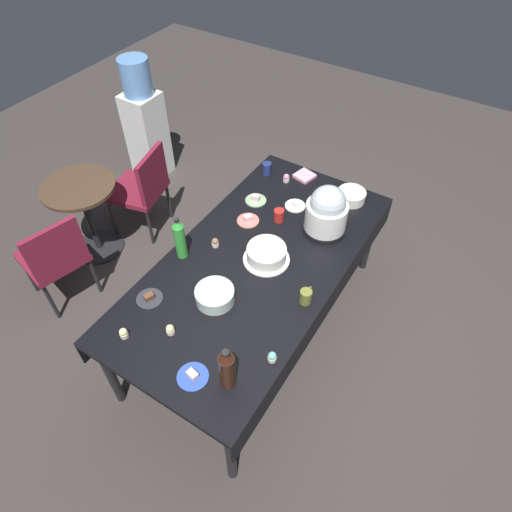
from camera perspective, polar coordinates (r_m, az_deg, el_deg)
ground at (r=3.61m, az=0.00°, el=-8.63°), size 9.00×9.00×0.00m
potluck_table at (r=3.06m, az=0.00°, el=-1.42°), size 2.20×1.10×0.75m
frosted_layer_cake at (r=2.98m, az=1.34°, el=0.23°), size 0.31×0.31×0.12m
slow_cooker at (r=3.14m, az=8.92°, el=5.53°), size 0.30×0.30×0.38m
glass_salad_bowl at (r=2.79m, az=-5.23°, el=-4.98°), size 0.24×0.24×0.09m
ceramic_snack_bowl at (r=3.52m, az=11.96°, el=7.45°), size 0.22×0.22×0.08m
dessert_plate_sage at (r=3.45m, az=-0.03°, el=7.16°), size 0.16×0.16×0.05m
dessert_plate_coral at (r=3.29m, az=-1.02°, el=4.60°), size 0.16×0.16×0.05m
dessert_plate_cobalt at (r=2.54m, az=-8.01°, el=-14.81°), size 0.18×0.18×0.05m
dessert_plate_charcoal at (r=2.88m, az=-13.33°, el=-5.20°), size 0.17×0.17×0.04m
dessert_plate_white at (r=3.42m, az=4.99°, el=6.42°), size 0.16×0.16×0.04m
cupcake_cocoa at (r=2.74m, az=-16.41°, el=-9.34°), size 0.05×0.05×0.07m
cupcake_vanilla at (r=2.69m, az=-10.80°, el=-9.14°), size 0.05×0.05×0.07m
cupcake_rose at (r=3.64m, az=3.85°, el=9.81°), size 0.05×0.05×0.07m
cupcake_mint at (r=2.55m, az=2.06°, el=-12.64°), size 0.05×0.05×0.07m
cupcake_berry at (r=3.10m, az=-5.18°, el=1.71°), size 0.05×0.05×0.07m
cupcake_lemon at (r=3.44m, az=7.59°, el=6.90°), size 0.05×0.05×0.07m
soda_bottle_lime_soda at (r=2.99m, az=-9.61°, el=2.17°), size 0.07×0.07×0.33m
soda_bottle_cola at (r=2.39m, az=-3.70°, el=-14.07°), size 0.09×0.09×0.31m
coffee_mug_olive at (r=2.78m, az=6.34°, el=-5.07°), size 0.12×0.07×0.10m
coffee_mug_red at (r=3.27m, az=2.94°, el=5.19°), size 0.12×0.07×0.10m
coffee_mug_navy at (r=3.70m, az=1.41°, el=11.04°), size 0.12×0.07×0.10m
paper_napkin_stack at (r=3.70m, az=6.16°, el=10.05°), size 0.17×0.17×0.02m
maroon_chair_left at (r=3.73m, az=-24.13°, el=0.03°), size 0.53×0.53×0.85m
maroon_chair_right at (r=4.14m, az=-14.13°, el=8.56°), size 0.53×0.53×0.85m
round_cafe_table at (r=4.06m, az=-20.84°, el=5.89°), size 0.60×0.60×0.72m
water_cooler at (r=4.80m, az=-13.86°, el=15.97°), size 0.32×0.32×1.24m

